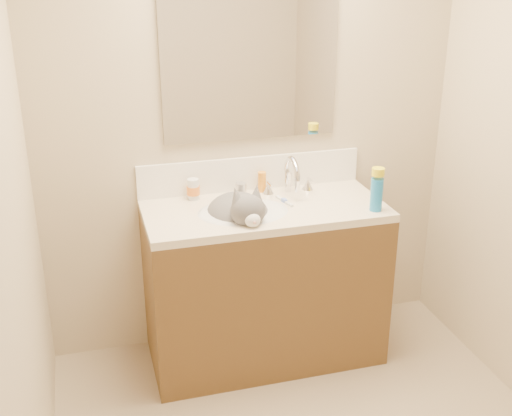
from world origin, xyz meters
TOP-DOWN VIEW (x-y plane):
  - room_shell at (0.00, 0.00)m, footprint 2.24×2.54m
  - vanity_cabinet at (0.00, 0.97)m, footprint 1.20×0.55m
  - counter_slab at (0.00, 0.97)m, footprint 1.20×0.55m
  - basin at (-0.12, 0.94)m, footprint 0.45×0.36m
  - faucet at (0.18, 1.11)m, footprint 0.28×0.20m
  - cat at (-0.14, 0.95)m, footprint 0.38×0.45m
  - backsplash at (0.00, 1.24)m, footprint 1.20×0.02m
  - mirror at (0.00, 1.24)m, footprint 0.90×0.02m
  - pill_bottle at (-0.32, 1.18)m, footprint 0.08×0.08m
  - pill_label at (-0.32, 1.18)m, footprint 0.09×0.09m
  - silver_jar at (-0.07, 1.17)m, footprint 0.07×0.07m
  - amber_bottle at (0.05, 1.19)m, footprint 0.05×0.05m
  - toothbrush at (0.11, 1.01)m, footprint 0.05×0.15m
  - toothbrush_head at (0.11, 1.01)m, footprint 0.02×0.04m
  - spray_can at (0.51, 0.79)m, footprint 0.07×0.07m
  - spray_cap at (0.51, 0.79)m, footprint 0.07×0.07m

SIDE VIEW (x-z plane):
  - vanity_cabinet at x=0.00m, z-range 0.00..0.82m
  - basin at x=-0.12m, z-range 0.72..0.86m
  - cat at x=-0.14m, z-range 0.67..1.01m
  - counter_slab at x=0.00m, z-range 0.82..0.86m
  - toothbrush at x=0.11m, z-range 0.86..0.87m
  - toothbrush_head at x=0.11m, z-range 0.86..0.88m
  - silver_jar at x=-0.07m, z-range 0.86..0.93m
  - pill_label at x=-0.32m, z-range 0.89..0.93m
  - pill_bottle at x=-0.32m, z-range 0.86..0.97m
  - amber_bottle at x=0.05m, z-range 0.86..0.97m
  - spray_can at x=0.51m, z-range 0.86..1.02m
  - faucet at x=0.18m, z-range 0.84..1.05m
  - backsplash at x=0.00m, z-range 0.86..1.04m
  - spray_cap at x=0.51m, z-range 1.04..1.08m
  - room_shell at x=0.00m, z-range 0.23..2.75m
  - mirror at x=0.00m, z-range 1.14..1.94m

